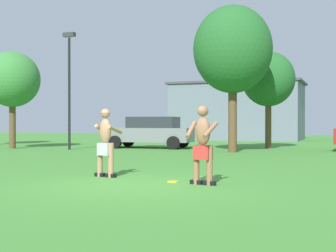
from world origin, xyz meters
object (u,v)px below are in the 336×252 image
Objects in this scene: player_in_red at (203,143)px; lamp_post at (69,78)px; frisbee at (173,182)px; car_gray_mid_lot at (151,132)px; tree_right_field at (12,80)px; tree_near_building at (233,50)px; player_with_cap at (106,140)px; tree_behind_players at (268,80)px.

player_in_red is 0.30× the size of lamp_post.
frisbee is 0.06× the size of car_gray_mid_lot.
player_in_red is at bearing -36.36° from tree_right_field.
tree_near_building reaches higher than frisbee.
tree_right_field is at bearing 143.64° from player_in_red.
frisbee is at bearing -10.36° from player_with_cap.
player_in_red is 0.37× the size of car_gray_mid_lot.
car_gray_mid_lot is at bearing 108.65° from player_with_cap.
tree_behind_players is (8.67, 4.48, 0.00)m from lamp_post.
player_with_cap is 0.34× the size of tree_behind_players.
car_gray_mid_lot is 0.92× the size of tree_right_field.
tree_right_field is (-3.15, -0.25, -0.02)m from lamp_post.
tree_near_building is at bearing 6.54° from lamp_post.
tree_behind_players reaches higher than car_gray_mid_lot.
tree_behind_players reaches higher than frisbee.
car_gray_mid_lot is 0.80× the size of lamp_post.
lamp_post is at bearing 134.92° from player_in_red.
player_with_cap is at bearing -96.75° from tree_behind_players.
player_in_red is 1.13m from frisbee.
player_in_red is (2.57, -0.49, -0.02)m from player_with_cap.
frisbee is at bearing 168.19° from player_in_red.
lamp_post is (-9.63, 9.65, 2.56)m from player_in_red.
player_in_red reaches higher than frisbee.
tree_near_building is (-1.18, 10.39, 4.43)m from frisbee.
frisbee is at bearing -64.39° from car_gray_mid_lot.
player_in_red is at bearing -86.13° from tree_behind_players.
lamp_post is (-7.05, 9.16, 2.54)m from player_with_cap.
player_with_cap reaches higher than frisbee.
player_with_cap is at bearing -93.80° from tree_near_building.
car_gray_mid_lot is 0.92× the size of tree_behind_players.
car_gray_mid_lot is (-5.85, 12.20, 0.81)m from frisbee.
lamp_post is 9.76m from tree_behind_players.
frisbee is 0.05× the size of tree_behind_players.
tree_behind_players is 3.86m from tree_near_building.
tree_right_field is at bearing -174.05° from tree_near_building.
frisbee is 15.56m from tree_right_field.
lamp_post is 3.16m from tree_right_field.
tree_behind_players reaches higher than player_with_cap.
tree_near_building is at bearing 100.24° from player_in_red.
lamp_post is 0.88× the size of tree_near_building.
tree_near_building is (-0.95, -3.60, 1.01)m from tree_behind_players.
tree_near_building reaches higher than player_with_cap.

